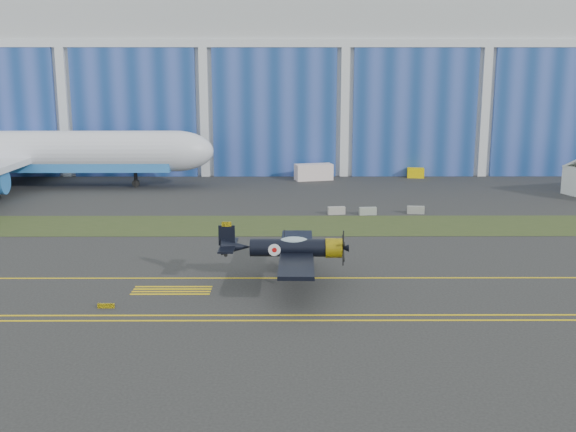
{
  "coord_description": "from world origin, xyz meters",
  "views": [
    {
      "loc": [
        -9.29,
        -57.21,
        16.4
      ],
      "look_at": [
        -9.07,
        2.62,
        3.51
      ],
      "focal_mm": 42.0,
      "sensor_mm": 36.0,
      "label": 1
    }
  ],
  "objects_px": {
    "jetliner": "(2,106)",
    "shipping_container": "(314,172)",
    "tug": "(416,173)",
    "warbird": "(288,248)"
  },
  "relations": [
    {
      "from": "tug",
      "to": "shipping_container",
      "type": "bearing_deg",
      "value": -163.99
    },
    {
      "from": "jetliner",
      "to": "shipping_container",
      "type": "relative_size",
      "value": 11.75
    },
    {
      "from": "shipping_container",
      "to": "warbird",
      "type": "bearing_deg",
      "value": -109.08
    },
    {
      "from": "warbird",
      "to": "tug",
      "type": "height_order",
      "value": "warbird"
    },
    {
      "from": "jetliner",
      "to": "shipping_container",
      "type": "distance_m",
      "value": 45.95
    },
    {
      "from": "shipping_container",
      "to": "tug",
      "type": "relative_size",
      "value": 2.2
    },
    {
      "from": "jetliner",
      "to": "tug",
      "type": "distance_m",
      "value": 62.05
    },
    {
      "from": "warbird",
      "to": "jetliner",
      "type": "distance_m",
      "value": 61.02
    },
    {
      "from": "shipping_container",
      "to": "tug",
      "type": "bearing_deg",
      "value": -6.36
    },
    {
      "from": "warbird",
      "to": "tug",
      "type": "relative_size",
      "value": 5.39
    }
  ]
}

